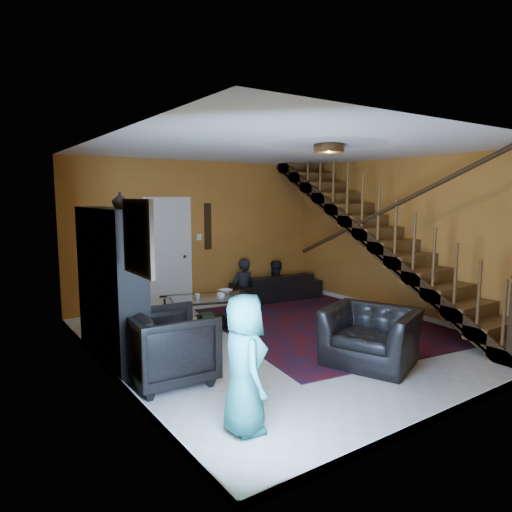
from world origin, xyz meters
The scene contains 21 objects.
floor centered at (0.00, 0.00, 0.00)m, with size 5.50×5.50×0.00m, color beige.
room centered at (-1.33, 1.33, 0.05)m, with size 5.50×5.50×5.50m.
staircase centered at (2.12, 0.00, 1.40)m, with size 0.95×5.02×3.18m.
bookshelf centered at (-2.40, 0.60, 0.96)m, with size 0.35×1.80×2.00m.
door centered at (-0.70, 2.73, 1.02)m, with size 0.82×0.05×2.05m, color silver.
framed_picture centered at (-2.57, -0.90, 1.75)m, with size 0.04×0.74×0.74m, color maroon.
wall_hanging centered at (0.15, 2.73, 1.55)m, with size 0.14×0.03×0.90m, color black.
ceiling_fixture centered at (0.00, -0.80, 2.74)m, with size 0.40×0.40×0.10m, color #3F2814.
rug centered at (1.05, 0.30, 0.01)m, with size 3.32×3.80×0.02m, color #400B0F.
sofa centered at (1.50, 2.30, 0.27)m, with size 1.85×0.72×0.54m, color black.
armchair_left centered at (-2.05, -0.41, 0.42)m, with size 0.91×0.93×0.85m, color black.
armchair_right centered at (0.31, -1.31, 0.36)m, with size 1.10×0.96×0.72m, color black.
person_adult_a centered at (0.72, 2.35, 0.23)m, with size 0.50×0.33×1.36m, color black.
person_adult_b centered at (1.50, 2.35, 0.18)m, with size 0.61×0.48×1.26m, color black.
person_child centered at (-1.95, -1.82, 0.64)m, with size 0.63×0.41×1.28m, color #1B6862.
coffee_table centered at (-0.62, 1.26, 0.30)m, with size 1.50×1.13×0.51m.
cup_a centered at (-0.55, 1.04, 0.56)m, with size 0.13×0.13×0.10m, color #999999.
cup_b centered at (-0.85, 1.26, 0.55)m, with size 0.09×0.09×0.08m, color #999999.
bowl centered at (-0.23, 1.42, 0.54)m, with size 0.22×0.22×0.05m, color #999999.
vase centered at (-2.41, 0.10, 2.10)m, with size 0.18×0.18×0.19m, color #999999.
popcorn_bucket centered at (-2.10, -0.36, 0.10)m, with size 0.15×0.15×0.17m, color red.
Camera 1 is at (-4.09, -5.15, 2.15)m, focal length 32.00 mm.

